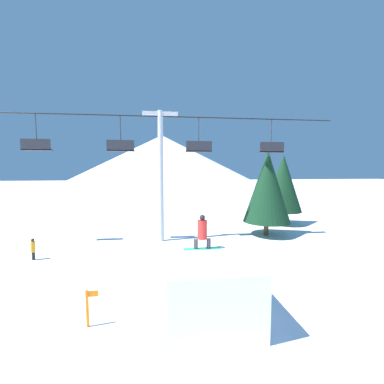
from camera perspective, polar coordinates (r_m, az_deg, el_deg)
name	(u,v)px	position (r m, az deg, el deg)	size (l,w,h in m)	color
ground_plane	(190,322)	(9.55, -0.35, -26.90)	(220.00, 220.00, 0.00)	white
mountain_ridge	(162,159)	(92.55, -6.67, 7.19)	(67.66, 67.66, 16.86)	silver
snow_ramp	(209,288)	(9.26, 3.82, -20.54)	(2.94, 3.21, 2.11)	white
snowboarder	(202,232)	(9.56, 2.29, -8.97)	(1.38, 0.35, 1.29)	#1E9E6B
chairlift	(161,159)	(17.91, -6.98, 7.22)	(24.95, 0.44, 9.02)	#B2B2B7
pine_tree_near	(267,186)	(20.20, 16.37, 1.22)	(3.51, 3.51, 6.48)	#4C3823
pine_tree_far	(283,183)	(24.74, 19.55, 1.88)	(3.42, 3.42, 6.38)	#4C3823
trail_marker	(88,307)	(9.59, -22.12, -22.61)	(0.41, 0.10, 1.22)	orange
distant_skier	(33,248)	(17.08, -31.84, -10.57)	(0.24, 0.24, 1.23)	black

